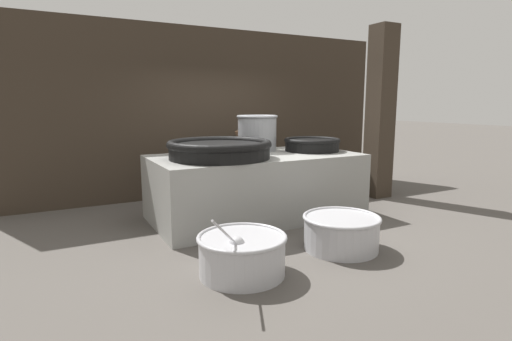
{
  "coord_description": "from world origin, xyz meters",
  "views": [
    {
      "loc": [
        -2.89,
        -5.49,
        1.8
      ],
      "look_at": [
        0.0,
        0.0,
        0.75
      ],
      "focal_mm": 28.0,
      "sensor_mm": 36.0,
      "label": 1
    }
  ],
  "objects_px": {
    "cook": "(252,155)",
    "prep_bowl_meat": "(341,231)",
    "giant_wok_far": "(312,144)",
    "prep_bowl_vegetables": "(242,253)",
    "giant_wok_near": "(220,149)",
    "stock_pot": "(257,132)"
  },
  "relations": [
    {
      "from": "stock_pot",
      "to": "prep_bowl_vegetables",
      "type": "distance_m",
      "value": 2.95
    },
    {
      "from": "cook",
      "to": "prep_bowl_meat",
      "type": "relative_size",
      "value": 1.61
    },
    {
      "from": "giant_wok_near",
      "to": "giant_wok_far",
      "type": "bearing_deg",
      "value": 4.31
    },
    {
      "from": "cook",
      "to": "prep_bowl_vegetables",
      "type": "bearing_deg",
      "value": 58.18
    },
    {
      "from": "cook",
      "to": "giant_wok_near",
      "type": "bearing_deg",
      "value": 44.35
    },
    {
      "from": "giant_wok_near",
      "to": "giant_wok_far",
      "type": "distance_m",
      "value": 1.75
    },
    {
      "from": "giant_wok_far",
      "to": "prep_bowl_meat",
      "type": "xyz_separation_m",
      "value": [
        -0.82,
        -1.79,
        -0.88
      ]
    },
    {
      "from": "cook",
      "to": "prep_bowl_meat",
      "type": "xyz_separation_m",
      "value": [
        -0.27,
        -2.95,
        -0.6
      ]
    },
    {
      "from": "giant_wok_far",
      "to": "stock_pot",
      "type": "height_order",
      "value": "stock_pot"
    },
    {
      "from": "giant_wok_near",
      "to": "giant_wok_far",
      "type": "height_order",
      "value": "giant_wok_near"
    },
    {
      "from": "giant_wok_near",
      "to": "stock_pot",
      "type": "height_order",
      "value": "stock_pot"
    },
    {
      "from": "giant_wok_near",
      "to": "stock_pot",
      "type": "relative_size",
      "value": 2.2
    },
    {
      "from": "giant_wok_far",
      "to": "prep_bowl_vegetables",
      "type": "xyz_separation_m",
      "value": [
        -2.23,
        -1.89,
        -0.88
      ]
    },
    {
      "from": "giant_wok_near",
      "to": "prep_bowl_vegetables",
      "type": "xyz_separation_m",
      "value": [
        -0.49,
        -1.76,
        -0.91
      ]
    },
    {
      "from": "cook",
      "to": "prep_bowl_vegetables",
      "type": "xyz_separation_m",
      "value": [
        -1.69,
        -3.05,
        -0.6
      ]
    },
    {
      "from": "giant_wok_far",
      "to": "prep_bowl_vegetables",
      "type": "bearing_deg",
      "value": -139.76
    },
    {
      "from": "stock_pot",
      "to": "prep_bowl_vegetables",
      "type": "xyz_separation_m",
      "value": [
        -1.43,
        -2.35,
        -1.07
      ]
    },
    {
      "from": "giant_wok_near",
      "to": "cook",
      "type": "distance_m",
      "value": 1.79
    },
    {
      "from": "stock_pot",
      "to": "prep_bowl_vegetables",
      "type": "bearing_deg",
      "value": -121.26
    },
    {
      "from": "prep_bowl_meat",
      "to": "giant_wok_near",
      "type": "bearing_deg",
      "value": 119.2
    },
    {
      "from": "giant_wok_far",
      "to": "cook",
      "type": "xyz_separation_m",
      "value": [
        -0.54,
        1.16,
        -0.28
      ]
    },
    {
      "from": "prep_bowl_vegetables",
      "to": "prep_bowl_meat",
      "type": "relative_size",
      "value": 1.07
    }
  ]
}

